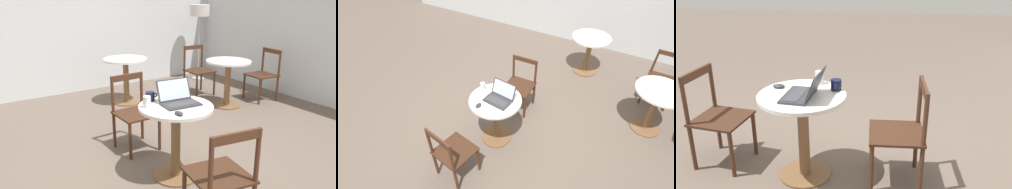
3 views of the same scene
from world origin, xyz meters
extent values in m
plane|color=#66564C|center=(0.00, 0.00, 0.00)|extent=(16.00, 16.00, 0.00)
cylinder|color=brown|center=(-0.01, -0.21, 0.01)|extent=(0.43, 0.43, 0.02)
cylinder|color=brown|center=(-0.01, -0.21, 0.37)|extent=(0.09, 0.09, 0.69)
cylinder|color=silver|center=(-0.01, -0.21, 0.73)|extent=(0.70, 0.70, 0.03)
cylinder|color=#472819|center=(-0.30, -0.74, 0.21)|extent=(0.04, 0.04, 0.42)
cylinder|color=#472819|center=(0.08, -0.81, 0.21)|extent=(0.04, 0.04, 0.42)
cylinder|color=#472819|center=(-0.36, -1.12, 0.21)|extent=(0.04, 0.04, 0.42)
cylinder|color=#472819|center=(0.02, -1.18, 0.21)|extent=(0.04, 0.04, 0.42)
cube|color=#3C2215|center=(-0.14, -0.96, 0.43)|extent=(0.50, 0.50, 0.02)
cylinder|color=#472819|center=(-0.36, -1.12, 0.65)|extent=(0.04, 0.04, 0.42)
cylinder|color=#472819|center=(0.02, -1.18, 0.65)|extent=(0.04, 0.04, 0.42)
cube|color=#472819|center=(-0.17, -1.15, 0.82)|extent=(0.41, 0.09, 0.07)
cylinder|color=#472819|center=(0.16, 0.35, 0.21)|extent=(0.04, 0.04, 0.42)
cylinder|color=#472819|center=(-0.22, 0.34, 0.21)|extent=(0.04, 0.04, 0.42)
cylinder|color=#472819|center=(0.15, 0.74, 0.21)|extent=(0.04, 0.04, 0.42)
cylinder|color=#472819|center=(-0.23, 0.72, 0.21)|extent=(0.04, 0.04, 0.42)
cube|color=#3C2215|center=(-0.04, 0.54, 0.43)|extent=(0.45, 0.45, 0.02)
cylinder|color=#472819|center=(0.15, 0.74, 0.65)|extent=(0.04, 0.04, 0.42)
cylinder|color=#472819|center=(-0.23, 0.72, 0.65)|extent=(0.04, 0.04, 0.42)
cube|color=#472819|center=(-0.04, 0.73, 0.82)|extent=(0.41, 0.04, 0.07)
cube|color=#2D2D33|center=(0.03, -0.23, 0.75)|extent=(0.37, 0.24, 0.02)
cube|color=#38383D|center=(0.03, -0.25, 0.76)|extent=(0.31, 0.15, 0.00)
cube|color=#2D2D33|center=(0.05, -0.09, 0.86)|extent=(0.35, 0.12, 0.20)
cube|color=silver|center=(0.05, -0.09, 0.86)|extent=(0.33, 0.10, 0.18)
ellipsoid|color=#2D2D33|center=(-0.13, -0.43, 0.76)|extent=(0.06, 0.10, 0.03)
cylinder|color=#141938|center=(-0.14, 0.04, 0.79)|extent=(0.09, 0.09, 0.09)
torus|color=#141938|center=(-0.08, 0.04, 0.79)|extent=(0.05, 0.01, 0.05)
cylinder|color=silver|center=(-0.26, -0.12, 0.80)|extent=(0.07, 0.07, 0.11)
camera|label=1|loc=(-1.66, -2.57, 1.74)|focal=35.00mm
camera|label=2|loc=(1.38, -2.39, 3.03)|focal=28.00mm
camera|label=3|loc=(2.65, 0.42, 1.85)|focal=40.00mm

